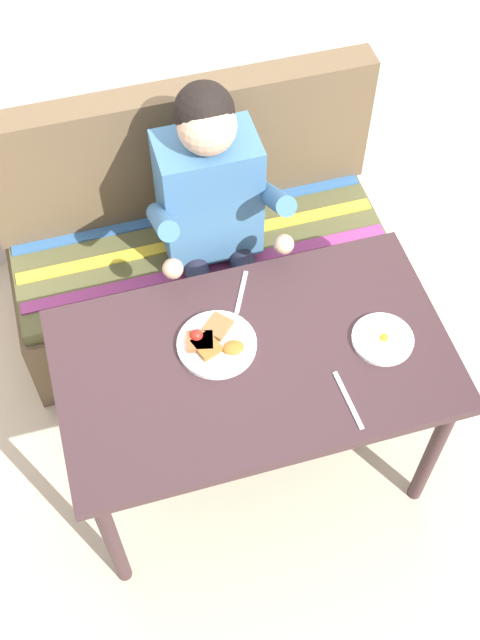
{
  "coord_description": "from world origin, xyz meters",
  "views": [
    {
      "loc": [
        -0.39,
        -1.21,
        2.76
      ],
      "look_at": [
        0.0,
        0.15,
        0.72
      ],
      "focal_mm": 44.52,
      "sensor_mm": 36.0,
      "label": 1
    }
  ],
  "objects_px": {
    "table": "(253,371)",
    "person": "(214,213)",
    "couch": "(197,254)",
    "fork": "(241,292)",
    "plate_breakfast": "(215,343)",
    "plate_eggs": "(383,339)",
    "knife": "(348,400)"
  },
  "relations": [
    {
      "from": "table",
      "to": "person",
      "type": "height_order",
      "value": "person"
    },
    {
      "from": "table",
      "to": "couch",
      "type": "distance_m",
      "value": 0.83
    },
    {
      "from": "person",
      "to": "fork",
      "type": "height_order",
      "value": "person"
    },
    {
      "from": "person",
      "to": "plate_breakfast",
      "type": "relative_size",
      "value": 4.96
    },
    {
      "from": "table",
      "to": "person",
      "type": "relative_size",
      "value": 0.99
    },
    {
      "from": "table",
      "to": "plate_eggs",
      "type": "xyz_separation_m",
      "value": [
        0.4,
        -0.05,
        0.09
      ]
    },
    {
      "from": "plate_eggs",
      "to": "fork",
      "type": "relative_size",
      "value": 1.12
    },
    {
      "from": "fork",
      "to": "knife",
      "type": "height_order",
      "value": "same"
    },
    {
      "from": "couch",
      "to": "person",
      "type": "xyz_separation_m",
      "value": [
        0.03,
        -0.17,
        0.41
      ]
    },
    {
      "from": "person",
      "to": "knife",
      "type": "xyz_separation_m",
      "value": [
        0.19,
        -0.81,
        -0.01
      ]
    },
    {
      "from": "table",
      "to": "fork",
      "type": "bearing_deg",
      "value": 82.61
    },
    {
      "from": "fork",
      "to": "knife",
      "type": "relative_size",
      "value": 0.85
    },
    {
      "from": "couch",
      "to": "plate_eggs",
      "type": "bearing_deg",
      "value": -64.04
    },
    {
      "from": "couch",
      "to": "plate_breakfast",
      "type": "bearing_deg",
      "value": -98.37
    },
    {
      "from": "person",
      "to": "fork",
      "type": "relative_size",
      "value": 7.13
    },
    {
      "from": "plate_breakfast",
      "to": "fork",
      "type": "xyz_separation_m",
      "value": [
        0.13,
        0.17,
        -0.01
      ]
    },
    {
      "from": "fork",
      "to": "knife",
      "type": "bearing_deg",
      "value": -41.35
    },
    {
      "from": "plate_breakfast",
      "to": "plate_eggs",
      "type": "height_order",
      "value": "plate_breakfast"
    },
    {
      "from": "table",
      "to": "plate_breakfast",
      "type": "distance_m",
      "value": 0.16
    },
    {
      "from": "fork",
      "to": "plate_eggs",
      "type": "bearing_deg",
      "value": -12.7
    },
    {
      "from": "table",
      "to": "fork",
      "type": "relative_size",
      "value": 7.06
    },
    {
      "from": "person",
      "to": "plate_eggs",
      "type": "xyz_separation_m",
      "value": [
        0.36,
        -0.64,
        -0.0
      ]
    },
    {
      "from": "plate_breakfast",
      "to": "knife",
      "type": "bearing_deg",
      "value": -42.0
    },
    {
      "from": "couch",
      "to": "knife",
      "type": "xyz_separation_m",
      "value": [
        0.22,
        -0.98,
        0.4
      ]
    },
    {
      "from": "plate_eggs",
      "to": "knife",
      "type": "bearing_deg",
      "value": -136.07
    },
    {
      "from": "fork",
      "to": "knife",
      "type": "distance_m",
      "value": 0.5
    },
    {
      "from": "couch",
      "to": "fork",
      "type": "bearing_deg",
      "value": -86.51
    },
    {
      "from": "couch",
      "to": "plate_breakfast",
      "type": "distance_m",
      "value": 0.81
    },
    {
      "from": "table",
      "to": "knife",
      "type": "distance_m",
      "value": 0.32
    },
    {
      "from": "table",
      "to": "plate_eggs",
      "type": "distance_m",
      "value": 0.41
    },
    {
      "from": "table",
      "to": "fork",
      "type": "xyz_separation_m",
      "value": [
        0.03,
        0.24,
        0.08
      ]
    },
    {
      "from": "person",
      "to": "plate_breakfast",
      "type": "height_order",
      "value": "person"
    }
  ]
}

